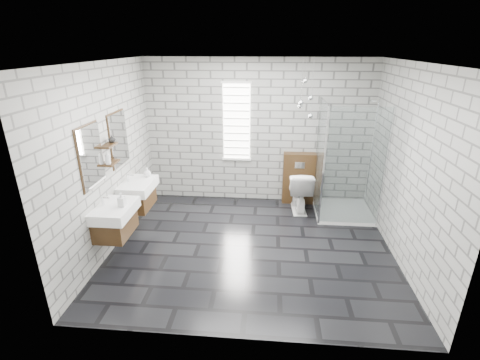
# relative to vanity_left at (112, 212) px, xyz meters

# --- Properties ---
(floor) EXTENTS (4.20, 3.60, 0.02)m
(floor) POSITION_rel_vanity_left_xyz_m (1.91, 0.48, -0.77)
(floor) COLOR black
(floor) RESTS_ON ground
(ceiling) EXTENTS (4.20, 3.60, 0.02)m
(ceiling) POSITION_rel_vanity_left_xyz_m (1.91, 0.48, 1.95)
(ceiling) COLOR white
(ceiling) RESTS_ON wall_back
(wall_back) EXTENTS (4.20, 0.02, 2.70)m
(wall_back) POSITION_rel_vanity_left_xyz_m (1.91, 2.29, 0.59)
(wall_back) COLOR #9D9D98
(wall_back) RESTS_ON floor
(wall_front) EXTENTS (4.20, 0.02, 2.70)m
(wall_front) POSITION_rel_vanity_left_xyz_m (1.91, -1.33, 0.59)
(wall_front) COLOR #9D9D98
(wall_front) RESTS_ON floor
(wall_left) EXTENTS (0.02, 3.60, 2.70)m
(wall_left) POSITION_rel_vanity_left_xyz_m (-0.20, 0.48, 0.59)
(wall_left) COLOR #9D9D98
(wall_left) RESTS_ON floor
(wall_right) EXTENTS (0.02, 3.60, 2.70)m
(wall_right) POSITION_rel_vanity_left_xyz_m (4.02, 0.48, 0.59)
(wall_right) COLOR #9D9D98
(wall_right) RESTS_ON floor
(vanity_left) EXTENTS (0.47, 0.70, 1.57)m
(vanity_left) POSITION_rel_vanity_left_xyz_m (0.00, 0.00, 0.00)
(vanity_left) COLOR #3F2913
(vanity_left) RESTS_ON wall_left
(vanity_right) EXTENTS (0.47, 0.70, 1.57)m
(vanity_right) POSITION_rel_vanity_left_xyz_m (0.00, 0.88, 0.00)
(vanity_right) COLOR #3F2913
(vanity_right) RESTS_ON wall_left
(shelf_lower) EXTENTS (0.14, 0.30, 0.03)m
(shelf_lower) POSITION_rel_vanity_left_xyz_m (-0.12, 0.43, 0.56)
(shelf_lower) COLOR #3F2913
(shelf_lower) RESTS_ON wall_left
(shelf_upper) EXTENTS (0.14, 0.30, 0.03)m
(shelf_upper) POSITION_rel_vanity_left_xyz_m (-0.12, 0.43, 0.82)
(shelf_upper) COLOR #3F2913
(shelf_upper) RESTS_ON wall_left
(window) EXTENTS (0.56, 0.05, 1.48)m
(window) POSITION_rel_vanity_left_xyz_m (1.51, 2.26, 0.79)
(window) COLOR white
(window) RESTS_ON wall_back
(cistern_panel) EXTENTS (0.60, 0.20, 1.00)m
(cistern_panel) POSITION_rel_vanity_left_xyz_m (2.71, 2.18, -0.26)
(cistern_panel) COLOR #3F2913
(cistern_panel) RESTS_ON floor
(flush_plate) EXTENTS (0.18, 0.01, 0.12)m
(flush_plate) POSITION_rel_vanity_left_xyz_m (2.71, 2.07, 0.04)
(flush_plate) COLOR silver
(flush_plate) RESTS_ON cistern_panel
(shower_enclosure) EXTENTS (1.00, 1.00, 2.03)m
(shower_enclosure) POSITION_rel_vanity_left_xyz_m (3.41, 1.66, -0.25)
(shower_enclosure) COLOR white
(shower_enclosure) RESTS_ON floor
(pendant_cluster) EXTENTS (0.27, 0.22, 0.97)m
(pendant_cluster) POSITION_rel_vanity_left_xyz_m (2.71, 1.87, 1.27)
(pendant_cluster) COLOR silver
(pendant_cluster) RESTS_ON ceiling
(toilet) EXTENTS (0.47, 0.78, 0.77)m
(toilet) POSITION_rel_vanity_left_xyz_m (2.71, 1.85, -0.37)
(toilet) COLOR white
(toilet) RESTS_ON floor
(soap_bottle_a) EXTENTS (0.10, 0.10, 0.20)m
(soap_bottle_a) POSITION_rel_vanity_left_xyz_m (0.16, -0.01, 0.19)
(soap_bottle_a) COLOR #B2B2B2
(soap_bottle_a) RESTS_ON vanity_left
(soap_bottle_b) EXTENTS (0.13, 0.13, 0.16)m
(soap_bottle_b) POSITION_rel_vanity_left_xyz_m (0.12, 1.12, 0.17)
(soap_bottle_b) COLOR #B2B2B2
(soap_bottle_b) RESTS_ON vanity_right
(soap_bottle_c) EXTENTS (0.09, 0.09, 0.19)m
(soap_bottle_c) POSITION_rel_vanity_left_xyz_m (-0.11, 0.31, 0.68)
(soap_bottle_c) COLOR #B2B2B2
(soap_bottle_c) RESTS_ON shelf_lower
(vase) EXTENTS (0.11, 0.11, 0.10)m
(vase) POSITION_rel_vanity_left_xyz_m (-0.11, 0.52, 0.89)
(vase) COLOR #B2B2B2
(vase) RESTS_ON shelf_upper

